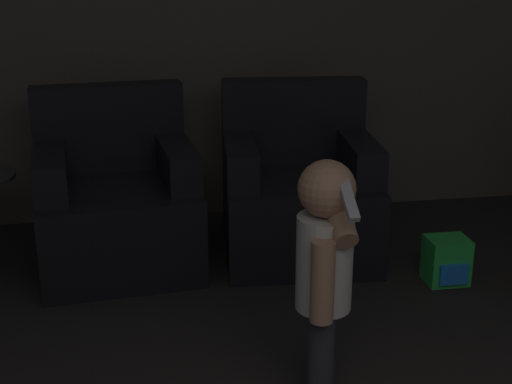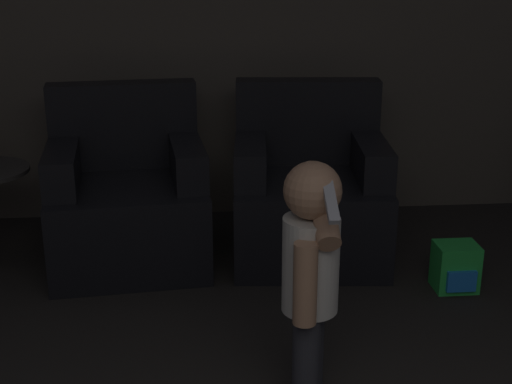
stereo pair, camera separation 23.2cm
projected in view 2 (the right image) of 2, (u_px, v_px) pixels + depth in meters
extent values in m
cube|color=#51493F|center=(239.00, 3.00, 4.20)|extent=(8.40, 0.05, 2.60)
cube|color=black|center=(129.00, 223.00, 3.78)|extent=(0.87, 0.84, 0.45)
cube|color=black|center=(123.00, 125.00, 3.91)|extent=(0.81, 0.24, 0.47)
cube|color=black|center=(62.00, 167.00, 3.62)|extent=(0.22, 0.62, 0.20)
cube|color=black|center=(187.00, 161.00, 3.73)|extent=(0.22, 0.62, 0.20)
cube|color=black|center=(309.00, 217.00, 3.86)|extent=(0.86, 0.83, 0.45)
cube|color=black|center=(307.00, 121.00, 4.00)|extent=(0.81, 0.23, 0.47)
cube|color=black|center=(250.00, 160.00, 3.75)|extent=(0.21, 0.62, 0.20)
cube|color=black|center=(371.00, 159.00, 3.75)|extent=(0.21, 0.62, 0.20)
cylinder|color=#28282D|center=(310.00, 346.00, 2.67)|extent=(0.10, 0.10, 0.37)
cylinder|color=#28282D|center=(306.00, 362.00, 2.57)|extent=(0.10, 0.10, 0.37)
cylinder|color=#B7B2A8|center=(311.00, 265.00, 2.51)|extent=(0.20, 0.20, 0.35)
sphere|color=#A37556|center=(313.00, 190.00, 2.42)|extent=(0.20, 0.20, 0.20)
cylinder|color=#A37556|center=(305.00, 284.00, 2.39)|extent=(0.08, 0.08, 0.29)
cylinder|color=#A37556|center=(323.00, 210.00, 2.44)|extent=(0.08, 0.30, 0.22)
cube|color=#99999E|center=(331.00, 202.00, 2.29)|extent=(0.04, 0.16, 0.10)
cube|color=green|center=(455.00, 267.00, 3.50)|extent=(0.21, 0.17, 0.24)
cube|color=blue|center=(461.00, 281.00, 3.43)|extent=(0.14, 0.02, 0.10)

